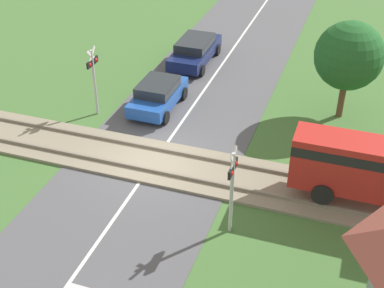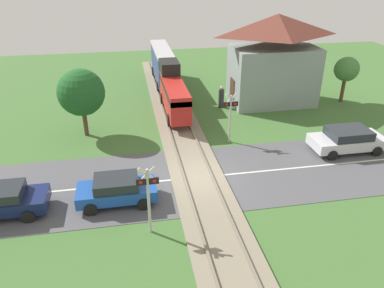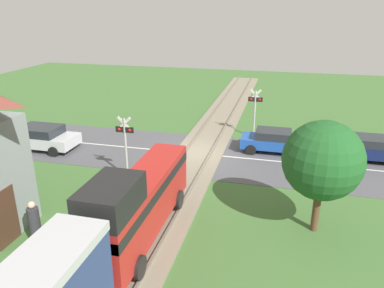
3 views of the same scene
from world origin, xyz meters
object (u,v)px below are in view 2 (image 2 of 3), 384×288
(car_far_side, at_px, (347,139))
(pedestrian_by_station, at_px, (221,98))
(station_building, at_px, (274,61))
(crossing_signal_east_approach, at_px, (230,112))
(train, at_px, (167,75))
(car_near_crossing, at_px, (117,189))
(crossing_signal_west_approach, at_px, (148,191))

(car_far_side, relative_size, pedestrian_by_station, 2.57)
(station_building, distance_m, pedestrian_by_station, 4.79)
(car_far_side, bearing_deg, crossing_signal_east_approach, 159.87)
(car_far_side, bearing_deg, station_building, 99.76)
(train, bearing_deg, crossing_signal_east_approach, -72.78)
(car_near_crossing, height_order, pedestrian_by_station, pedestrian_by_station)
(car_far_side, bearing_deg, pedestrian_by_station, 123.73)
(car_near_crossing, relative_size, car_far_side, 0.85)
(crossing_signal_east_approach, bearing_deg, station_building, 50.74)
(crossing_signal_west_approach, height_order, pedestrian_by_station, crossing_signal_west_approach)
(car_near_crossing, distance_m, pedestrian_by_station, 13.65)
(crossing_signal_east_approach, distance_m, station_building, 8.07)
(car_far_side, distance_m, station_building, 9.05)
(crossing_signal_west_approach, relative_size, station_building, 0.47)
(car_near_crossing, relative_size, crossing_signal_west_approach, 1.15)
(car_near_crossing, distance_m, crossing_signal_east_approach, 8.75)
(car_near_crossing, height_order, crossing_signal_east_approach, crossing_signal_east_approach)
(car_far_side, xyz_separation_m, pedestrian_by_station, (-5.54, 8.30, 0.01))
(car_near_crossing, xyz_separation_m, crossing_signal_east_approach, (6.86, 5.27, 1.31))
(car_near_crossing, distance_m, car_far_side, 13.68)
(car_far_side, bearing_deg, car_near_crossing, -167.85)
(crossing_signal_west_approach, xyz_separation_m, crossing_signal_east_approach, (5.52, 7.66, 0.00))
(train, height_order, station_building, station_building)
(train, distance_m, crossing_signal_east_approach, 9.32)
(car_far_side, height_order, station_building, station_building)
(car_far_side, height_order, crossing_signal_east_approach, crossing_signal_east_approach)
(station_building, xyz_separation_m, pedestrian_by_station, (-4.07, -0.27, -2.52))
(crossing_signal_east_approach, bearing_deg, train, 107.22)
(crossing_signal_east_approach, xyz_separation_m, station_building, (5.05, 6.17, 1.26))
(crossing_signal_west_approach, bearing_deg, crossing_signal_east_approach, 54.24)
(train, xyz_separation_m, crossing_signal_east_approach, (2.76, -8.90, 0.16))
(car_far_side, relative_size, crossing_signal_west_approach, 1.36)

